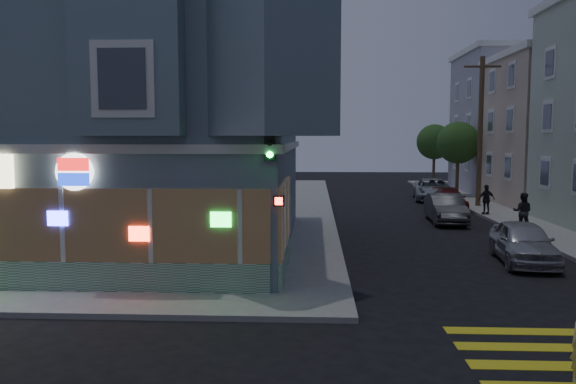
# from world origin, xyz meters

# --- Properties ---
(ground) EXTENTS (120.00, 120.00, 0.00)m
(ground) POSITION_xyz_m (0.00, 0.00, 0.00)
(ground) COLOR black
(ground) RESTS_ON ground
(sidewalk_nw) EXTENTS (33.00, 42.00, 0.15)m
(sidewalk_nw) POSITION_xyz_m (-13.50, 23.00, 0.07)
(sidewalk_nw) COLOR gray
(sidewalk_nw) RESTS_ON ground
(corner_building) EXTENTS (14.60, 14.60, 11.40)m
(corner_building) POSITION_xyz_m (-6.00, 10.98, 5.82)
(corner_building) COLOR slate
(corner_building) RESTS_ON sidewalk_nw
(row_house_d) EXTENTS (12.00, 8.60, 10.50)m
(row_house_d) POSITION_xyz_m (19.50, 34.00, 5.40)
(row_house_d) COLOR #A39EAE
(row_house_d) RESTS_ON sidewalk_ne
(utility_pole) EXTENTS (2.20, 0.30, 9.00)m
(utility_pole) POSITION_xyz_m (12.00, 24.00, 4.80)
(utility_pole) COLOR #4C3826
(utility_pole) RESTS_ON sidewalk_ne
(street_tree_near) EXTENTS (3.00, 3.00, 5.30)m
(street_tree_near) POSITION_xyz_m (12.20, 30.00, 3.94)
(street_tree_near) COLOR #4C3826
(street_tree_near) RESTS_ON sidewalk_ne
(street_tree_far) EXTENTS (3.00, 3.00, 5.30)m
(street_tree_far) POSITION_xyz_m (12.20, 38.00, 3.94)
(street_tree_far) COLOR #4C3826
(street_tree_far) RESTS_ON sidewalk_ne
(pedestrian_a) EXTENTS (1.02, 0.92, 1.70)m
(pedestrian_a) POSITION_xyz_m (11.30, 14.70, 1.00)
(pedestrian_a) COLOR black
(pedestrian_a) RESTS_ON sidewalk_ne
(pedestrian_b) EXTENTS (1.01, 0.58, 1.61)m
(pedestrian_b) POSITION_xyz_m (11.30, 20.01, 0.96)
(pedestrian_b) COLOR black
(pedestrian_b) RESTS_ON sidewalk_ne
(parked_car_a) EXTENTS (2.16, 4.41, 1.45)m
(parked_car_a) POSITION_xyz_m (9.14, 8.65, 0.72)
(parked_car_a) COLOR #A9ADB1
(parked_car_a) RESTS_ON ground
(parked_car_b) EXTENTS (1.74, 4.50, 1.46)m
(parked_car_b) POSITION_xyz_m (8.60, 17.79, 0.73)
(parked_car_b) COLOR #3A3C3F
(parked_car_b) RESTS_ON ground
(parked_car_c) EXTENTS (2.00, 4.32, 1.22)m
(parked_car_c) POSITION_xyz_m (10.01, 22.99, 0.61)
(parked_car_c) COLOR #581415
(parked_car_c) RESTS_ON ground
(parked_car_d) EXTENTS (3.12, 5.67, 1.50)m
(parked_car_d) POSITION_xyz_m (10.11, 28.19, 0.75)
(parked_car_d) COLOR #A5AAB0
(parked_car_d) RESTS_ON ground
(traffic_signal) EXTENTS (0.52, 0.51, 4.51)m
(traffic_signal) POSITION_xyz_m (0.82, 4.12, 3.20)
(traffic_signal) COLOR black
(traffic_signal) RESTS_ON sidewalk_nw
(fire_hydrant) EXTENTS (0.41, 0.23, 0.70)m
(fire_hydrant) POSITION_xyz_m (11.50, 15.36, 0.52)
(fire_hydrant) COLOR white
(fire_hydrant) RESTS_ON sidewalk_ne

